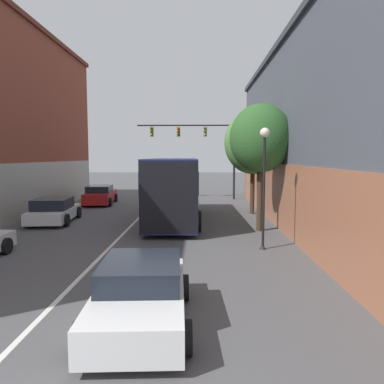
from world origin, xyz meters
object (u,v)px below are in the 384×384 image
(street_tree_near, at_px, (261,139))
(street_tree_far, at_px, (253,143))
(traffic_signal_gantry, at_px, (202,142))
(hatchback_foreground, at_px, (141,294))
(parked_car_left_far, at_px, (54,211))
(bus, at_px, (174,186))
(parked_car_left_mid, at_px, (100,195))
(street_lamp, at_px, (264,172))

(street_tree_near, xyz_separation_m, street_tree_far, (0.41, 5.41, 0.00))
(traffic_signal_gantry, bearing_deg, hatchback_foreground, -93.50)
(parked_car_left_far, height_order, street_tree_far, street_tree_far)
(bus, distance_m, traffic_signal_gantry, 10.91)
(bus, relative_size, parked_car_left_mid, 2.17)
(bus, bearing_deg, hatchback_foreground, 179.35)
(parked_car_left_far, bearing_deg, hatchback_foreground, -156.90)
(hatchback_foreground, bearing_deg, street_tree_near, -25.38)
(bus, xyz_separation_m, street_tree_near, (4.31, -2.93, 2.46))
(parked_car_left_mid, bearing_deg, parked_car_left_far, 172.05)
(hatchback_foreground, height_order, parked_car_left_mid, parked_car_left_mid)
(street_tree_near, bearing_deg, bus, 145.73)
(street_lamp, xyz_separation_m, street_tree_far, (0.84, 9.02, 1.40))
(bus, bearing_deg, street_tree_far, -63.71)
(parked_car_left_far, distance_m, street_tree_far, 12.25)
(parked_car_left_far, relative_size, street_lamp, 0.98)
(hatchback_foreground, xyz_separation_m, street_tree_far, (4.54, 15.48, 3.76))
(bus, height_order, hatchback_foreground, bus)
(street_tree_far, bearing_deg, parked_car_left_far, -163.41)
(parked_car_left_mid, distance_m, parked_car_left_far, 7.85)
(hatchback_foreground, height_order, street_lamp, street_lamp)
(traffic_signal_gantry, bearing_deg, street_tree_near, -78.55)
(parked_car_left_mid, bearing_deg, street_lamp, -148.57)
(street_lamp, height_order, street_tree_near, street_tree_near)
(traffic_signal_gantry, height_order, street_lamp, traffic_signal_gantry)
(hatchback_foreground, bearing_deg, traffic_signal_gantry, -6.55)
(hatchback_foreground, distance_m, traffic_signal_gantry, 23.82)
(hatchback_foreground, xyz_separation_m, parked_car_left_far, (-6.63, 12.15, -0.00))
(bus, height_order, parked_car_left_mid, bus)
(bus, distance_m, street_tree_near, 5.76)
(parked_car_left_mid, xyz_separation_m, street_tree_near, (10.32, -9.92, 3.72))
(traffic_signal_gantry, xyz_separation_m, street_tree_near, (2.70, -13.34, -0.39))
(street_tree_far, bearing_deg, bus, -152.30)
(street_lamp, bearing_deg, traffic_signal_gantry, 97.62)
(parked_car_left_mid, xyz_separation_m, parked_car_left_far, (-0.44, -7.84, -0.04))
(street_lamp, relative_size, street_tree_far, 0.73)
(parked_car_left_mid, height_order, street_tree_near, street_tree_near)
(traffic_signal_gantry, relative_size, street_tree_near, 1.35)
(parked_car_left_far, bearing_deg, street_tree_far, -78.92)
(bus, relative_size, traffic_signal_gantry, 1.28)
(parked_car_left_far, relative_size, street_tree_near, 0.75)
(parked_car_left_far, height_order, street_lamp, street_lamp)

